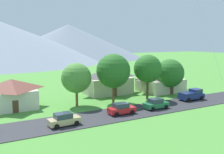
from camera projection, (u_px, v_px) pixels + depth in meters
The scene contains 13 objects.
road_strip at pixel (81, 120), 36.28m from camera, with size 160.00×7.04×0.08m, color #2D2D33.
mountain_east_ridge at pixel (69, 41), 170.63m from camera, with size 98.95×98.95×22.04m, color slate.
house_leftmost at pixel (108, 81), 54.31m from camera, with size 10.08×6.62×5.38m.
house_left_center at pixel (12, 93), 42.73m from camera, with size 7.92×7.71×4.89m.
house_right_center at pixel (160, 81), 56.99m from camera, with size 9.42×7.91×4.38m.
tree_near_left at pixel (148, 69), 48.49m from camera, with size 5.32×5.32×8.60m.
tree_left_of_center at pixel (76, 78), 43.59m from camera, with size 5.15×5.15×7.47m.
tree_center at pixel (170, 73), 53.73m from camera, with size 5.96×5.96×7.43m.
tree_near_right at pixel (113, 71), 45.64m from camera, with size 6.10×6.10×8.92m.
parked_car_red_west_end at pixel (121, 109), 39.15m from camera, with size 4.27×2.21×1.68m.
parked_car_tan_mid_west at pixel (64, 120), 33.79m from camera, with size 4.26×2.20×1.68m.
parked_car_green_east_end at pixel (156, 104), 42.23m from camera, with size 4.21×2.10×1.68m.
pickup_truck_navy_west_side at pixel (192, 95), 48.63m from camera, with size 5.20×2.33×1.99m.
Camera 1 is at (-13.35, -2.26, 11.12)m, focal length 41.18 mm.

